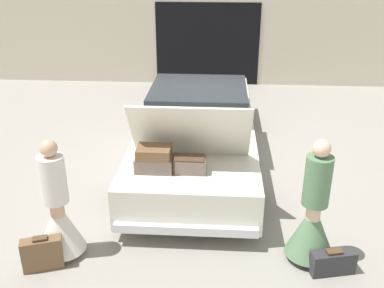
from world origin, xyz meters
name	(u,v)px	position (x,y,z in m)	size (l,w,h in m)	color
ground_plane	(197,157)	(0.00, 0.00, 0.00)	(40.00, 40.00, 0.00)	gray
garage_wall_back	(208,33)	(0.00, 4.83, 1.39)	(12.00, 0.14, 2.80)	beige
car	(197,128)	(0.00, 0.01, 0.57)	(1.99, 5.44, 1.71)	silver
person_left	(58,216)	(-1.55, -2.92, 0.56)	(0.60, 0.60, 1.57)	tan
person_right	(313,219)	(1.55, -2.81, 0.58)	(0.60, 0.60, 1.62)	beige
suitcase_beside_left_person	(42,254)	(-1.68, -3.22, 0.21)	(0.50, 0.31, 0.44)	brown
suitcase_beside_right_person	(333,262)	(1.78, -3.07, 0.15)	(0.56, 0.29, 0.32)	#2D2D33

